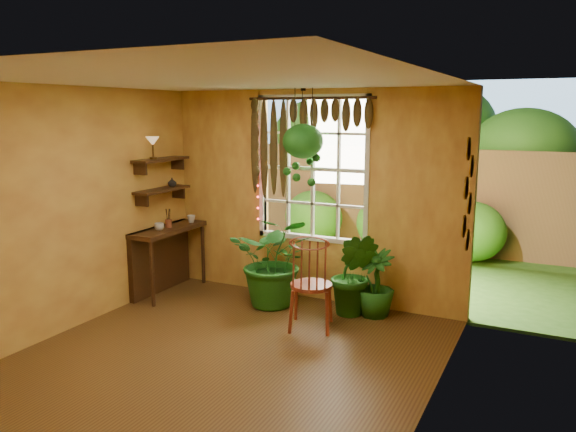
{
  "coord_description": "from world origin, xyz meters",
  "views": [
    {
      "loc": [
        2.87,
        -4.25,
        2.42
      ],
      "look_at": [
        0.2,
        1.15,
        1.3
      ],
      "focal_mm": 35.0,
      "sensor_mm": 36.0,
      "label": 1
    }
  ],
  "objects_px": {
    "counter_ledge": "(163,252)",
    "potted_plant_mid": "(354,274)",
    "windsor_chair": "(311,297)",
    "hanging_basket": "(303,146)",
    "potted_plant_left": "(275,260)"
  },
  "relations": [
    {
      "from": "counter_ledge",
      "to": "potted_plant_left",
      "type": "bearing_deg",
      "value": 5.82
    },
    {
      "from": "hanging_basket",
      "to": "potted_plant_left",
      "type": "bearing_deg",
      "value": -131.83
    },
    {
      "from": "counter_ledge",
      "to": "windsor_chair",
      "type": "height_order",
      "value": "windsor_chair"
    },
    {
      "from": "potted_plant_mid",
      "to": "hanging_basket",
      "type": "bearing_deg",
      "value": 167.15
    },
    {
      "from": "windsor_chair",
      "to": "hanging_basket",
      "type": "distance_m",
      "value": 1.87
    },
    {
      "from": "counter_ledge",
      "to": "hanging_basket",
      "type": "distance_m",
      "value": 2.41
    },
    {
      "from": "windsor_chair",
      "to": "hanging_basket",
      "type": "height_order",
      "value": "hanging_basket"
    },
    {
      "from": "counter_ledge",
      "to": "potted_plant_left",
      "type": "height_order",
      "value": "potted_plant_left"
    },
    {
      "from": "potted_plant_left",
      "to": "hanging_basket",
      "type": "relative_size",
      "value": 0.98
    },
    {
      "from": "counter_ledge",
      "to": "potted_plant_mid",
      "type": "bearing_deg",
      "value": 5.81
    },
    {
      "from": "windsor_chair",
      "to": "potted_plant_mid",
      "type": "height_order",
      "value": "windsor_chair"
    },
    {
      "from": "potted_plant_left",
      "to": "potted_plant_mid",
      "type": "xyz_separation_m",
      "value": [
        1.01,
        0.1,
        -0.08
      ]
    },
    {
      "from": "potted_plant_left",
      "to": "potted_plant_mid",
      "type": "height_order",
      "value": "potted_plant_left"
    },
    {
      "from": "counter_ledge",
      "to": "windsor_chair",
      "type": "bearing_deg",
      "value": -8.44
    },
    {
      "from": "potted_plant_mid",
      "to": "hanging_basket",
      "type": "xyz_separation_m",
      "value": [
        -0.76,
        0.17,
        1.49
      ]
    }
  ]
}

